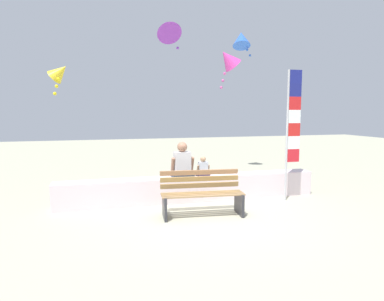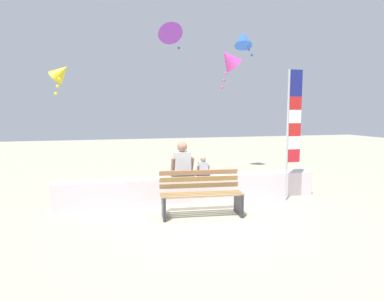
% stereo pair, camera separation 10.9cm
% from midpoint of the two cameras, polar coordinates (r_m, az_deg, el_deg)
% --- Properties ---
extents(ground_plane, '(40.00, 40.00, 0.00)m').
position_cam_midpoint_polar(ground_plane, '(6.80, 3.33, -11.19)').
color(ground_plane, '#ADAB90').
extents(seawall_ledge, '(6.08, 0.48, 0.58)m').
position_cam_midpoint_polar(seawall_ledge, '(7.92, 0.35, -6.43)').
color(seawall_ledge, silver).
rests_on(seawall_ledge, ground).
extents(park_bench, '(1.68, 0.77, 0.88)m').
position_cam_midpoint_polar(park_bench, '(6.83, 1.99, -7.45)').
color(park_bench, '#A37E55').
rests_on(park_bench, ground).
extents(person_adult, '(0.53, 0.39, 0.81)m').
position_cam_midpoint_polar(person_adult, '(7.71, -1.26, -2.19)').
color(person_adult, '#2F3849').
rests_on(person_adult, seawall_ledge).
extents(person_child, '(0.30, 0.22, 0.46)m').
position_cam_midpoint_polar(person_child, '(7.86, 2.27, -3.02)').
color(person_child, '#3B2F43').
rests_on(person_child, seawall_ledge).
extents(flag_banner, '(0.36, 0.05, 3.02)m').
position_cam_midpoint_polar(flag_banner, '(8.14, 16.82, 4.17)').
color(flag_banner, '#B7B7BC').
rests_on(flag_banner, ground).
extents(kite_purple, '(0.76, 0.94, 1.03)m').
position_cam_midpoint_polar(kite_purple, '(10.19, -3.65, 19.91)').
color(kite_purple, purple).
extents(kite_blue, '(0.79, 0.89, 0.93)m').
position_cam_midpoint_polar(kite_blue, '(12.07, 8.88, 18.06)').
color(kite_blue, blue).
extents(kite_yellow, '(0.69, 0.61, 0.87)m').
position_cam_midpoint_polar(kite_yellow, '(9.10, -20.86, 12.18)').
color(kite_yellow, yellow).
extents(kite_magenta, '(0.72, 0.72, 1.10)m').
position_cam_midpoint_polar(kite_magenta, '(9.28, 6.57, 15.05)').
color(kite_magenta, '#DB3D9E').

